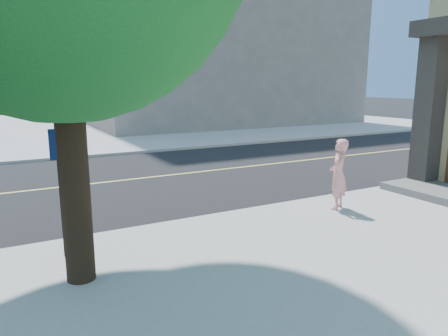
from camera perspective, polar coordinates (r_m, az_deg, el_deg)
ground at (r=8.15m, az=-24.60°, el=-10.15°), size 140.00×140.00×0.00m
road_ew at (r=12.46m, az=-26.21°, el=-2.96°), size 140.00×9.00×0.01m
sidewalk_ne at (r=32.37m, az=-3.18°, el=6.52°), size 29.00×25.00×0.12m
filler_ne at (r=33.19m, az=-2.89°, el=18.86°), size 18.00×16.00×14.00m
man_on_phone at (r=9.50m, az=15.37°, el=-0.83°), size 0.68×0.62×1.56m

